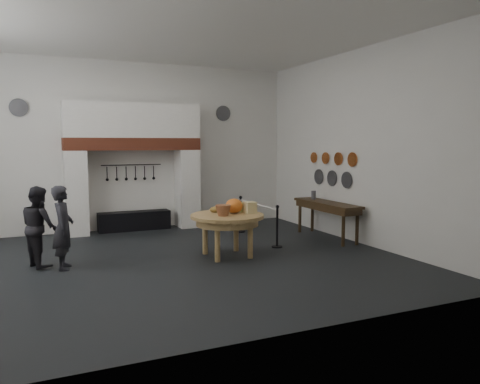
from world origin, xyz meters
name	(u,v)px	position (x,y,z in m)	size (l,w,h in m)	color
floor	(173,262)	(0.00, 0.00, 0.00)	(9.00, 8.00, 0.02)	black
ceiling	(169,28)	(0.00, 0.00, 4.50)	(9.00, 8.00, 0.02)	silver
wall_back	(131,146)	(0.00, 4.00, 2.25)	(9.00, 0.02, 4.50)	silver
wall_front	(267,151)	(0.00, -4.00, 2.25)	(9.00, 0.02, 4.50)	silver
wall_right	(359,147)	(4.50, 0.00, 2.25)	(0.02, 8.00, 4.50)	silver
chimney_pier_left	(76,193)	(-1.48, 3.65, 1.07)	(0.55, 0.70, 2.15)	silver
chimney_pier_right	(187,188)	(1.48, 3.65, 1.07)	(0.55, 0.70, 2.15)	silver
hearth_brick_band	(133,144)	(0.00, 3.65, 2.31)	(3.50, 0.72, 0.32)	#9E442B
chimney_hood	(133,121)	(0.00, 3.65, 2.92)	(3.50, 0.70, 0.90)	silver
iron_range	(134,221)	(0.00, 3.72, 0.25)	(1.90, 0.45, 0.50)	black
utensil_rail	(132,165)	(0.00, 3.92, 1.75)	(0.02, 0.02, 1.60)	black
work_table	(227,216)	(1.16, -0.02, 0.84)	(1.51, 1.51, 0.07)	tan
pumpkin	(234,206)	(1.36, 0.08, 1.03)	(0.36, 0.36, 0.31)	orange
cheese_block_big	(250,208)	(1.66, -0.07, 0.99)	(0.22, 0.22, 0.24)	#D0BE7C
cheese_block_small	(243,207)	(1.64, 0.23, 0.97)	(0.18, 0.18, 0.20)	#D2D17E
wicker_basket	(223,211)	(1.01, -0.17, 0.98)	(0.32, 0.32, 0.22)	#935736
bread_loaf	(216,209)	(1.06, 0.33, 0.94)	(0.31, 0.18, 0.13)	olive
visitor_near	(63,227)	(-1.99, 0.33, 0.78)	(0.57, 0.37, 1.56)	black
visitor_far	(39,226)	(-2.39, 0.73, 0.77)	(0.75, 0.58, 1.53)	black
side_table	(327,203)	(4.10, 0.68, 0.87)	(0.55, 2.20, 0.06)	#362513
pewter_jug	(314,195)	(4.10, 1.28, 1.01)	(0.12, 0.12, 0.22)	#504F55
copper_pan_a	(352,160)	(4.46, 0.20, 1.95)	(0.34, 0.34, 0.03)	#C6662D
copper_pan_b	(338,159)	(4.46, 0.75, 1.95)	(0.32, 0.32, 0.03)	#C6662D
copper_pan_c	(326,158)	(4.46, 1.30, 1.95)	(0.30, 0.30, 0.03)	#C6662D
copper_pan_d	(314,158)	(4.46, 1.85, 1.95)	(0.28, 0.28, 0.03)	#C6662D
pewter_plate_left	(347,180)	(4.46, 0.40, 1.45)	(0.40, 0.40, 0.03)	#4C4C51
pewter_plate_mid	(332,178)	(4.46, 1.00, 1.45)	(0.40, 0.40, 0.03)	#4C4C51
pewter_plate_right	(319,177)	(4.46, 1.60, 1.45)	(0.40, 0.40, 0.03)	#4C4C51
pewter_plate_back_left	(19,108)	(-2.70, 3.96, 3.20)	(0.44, 0.44, 0.03)	#4C4C51
pewter_plate_back_right	(223,113)	(2.70, 3.96, 3.20)	(0.44, 0.44, 0.03)	#4C4C51
barrier_post_near	(277,228)	(2.50, 0.28, 0.45)	(0.05, 0.05, 0.90)	black
barrier_post_far	(241,215)	(2.50, 2.28, 0.45)	(0.05, 0.05, 0.90)	black
barrier_rope	(257,205)	(2.50, 1.28, 0.85)	(0.04, 0.04, 2.00)	silver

